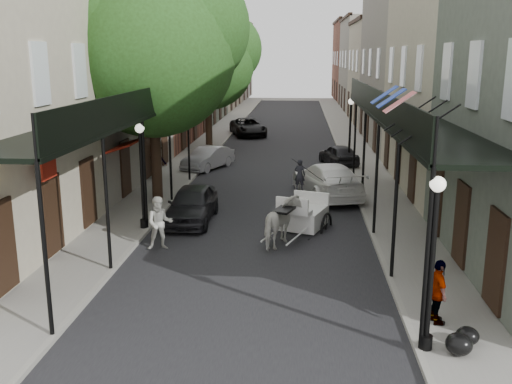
% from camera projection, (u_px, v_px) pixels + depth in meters
% --- Properties ---
extents(ground, '(140.00, 140.00, 0.00)m').
position_uv_depth(ground, '(241.00, 306.00, 14.27)').
color(ground, gray).
rests_on(ground, ground).
extents(road, '(8.00, 90.00, 0.01)m').
position_uv_depth(road, '(276.00, 161.00, 33.64)').
color(road, black).
rests_on(road, ground).
extents(sidewalk_left, '(2.20, 90.00, 0.12)m').
position_uv_depth(sidewalk_left, '(192.00, 159.00, 34.01)').
color(sidewalk_left, gray).
rests_on(sidewalk_left, ground).
extents(sidewalk_right, '(2.20, 90.00, 0.12)m').
position_uv_depth(sidewalk_right, '(361.00, 161.00, 33.26)').
color(sidewalk_right, gray).
rests_on(sidewalk_right, ground).
extents(building_row_left, '(5.00, 80.00, 10.50)m').
position_uv_depth(building_row_left, '(168.00, 66.00, 42.74)').
color(building_row_left, '#B2A98E').
rests_on(building_row_left, ground).
extents(building_row_right, '(5.00, 80.00, 10.50)m').
position_uv_depth(building_row_right, '(400.00, 67.00, 41.45)').
color(building_row_right, gray).
rests_on(building_row_right, ground).
extents(gallery_left, '(2.20, 18.05, 4.88)m').
position_uv_depth(gallery_left, '(128.00, 114.00, 20.43)').
color(gallery_left, black).
rests_on(gallery_left, sidewalk_left).
extents(gallery_right, '(2.20, 18.05, 4.88)m').
position_uv_depth(gallery_right, '(399.00, 116.00, 19.72)').
color(gallery_right, black).
rests_on(gallery_right, sidewalk_right).
extents(tree_near, '(7.31, 6.80, 9.63)m').
position_uv_depth(tree_near, '(162.00, 45.00, 22.91)').
color(tree_near, '#382619').
rests_on(tree_near, sidewalk_left).
extents(tree_far, '(6.45, 6.00, 8.61)m').
position_uv_depth(tree_far, '(213.00, 59.00, 36.63)').
color(tree_far, '#382619').
rests_on(tree_far, sidewalk_left).
extents(lamppost_right_near, '(0.32, 0.32, 3.71)m').
position_uv_depth(lamppost_right_near, '(432.00, 262.00, 11.54)').
color(lamppost_right_near, black).
rests_on(lamppost_right_near, sidewalk_right).
extents(lamppost_left, '(0.32, 0.32, 3.71)m').
position_uv_depth(lamppost_left, '(142.00, 175.00, 19.90)').
color(lamppost_left, black).
rests_on(lamppost_left, sidewalk_left).
extents(lamppost_right_far, '(0.32, 0.32, 3.71)m').
position_uv_depth(lamppost_right_far, '(350.00, 132.00, 30.92)').
color(lamppost_right_far, black).
rests_on(lamppost_right_far, sidewalk_right).
extents(horse, '(1.44, 2.06, 1.59)m').
position_uv_depth(horse, '(283.00, 223.00, 18.60)').
color(horse, silver).
rests_on(horse, ground).
extents(carriage, '(2.14, 2.65, 2.65)m').
position_uv_depth(carriage, '(307.00, 199.00, 20.74)').
color(carriage, black).
rests_on(carriage, ground).
extents(pedestrian_walking, '(0.98, 0.84, 1.75)m').
position_uv_depth(pedestrian_walking, '(160.00, 223.00, 18.26)').
color(pedestrian_walking, '#B3B3A8').
rests_on(pedestrian_walking, ground).
extents(pedestrian_sidewalk_left, '(1.17, 0.80, 1.66)m').
position_uv_depth(pedestrian_sidewalk_left, '(156.00, 160.00, 28.62)').
color(pedestrian_sidewalk_left, gray).
rests_on(pedestrian_sidewalk_left, sidewalk_left).
extents(pedestrian_sidewalk_right, '(0.46, 0.93, 1.53)m').
position_uv_depth(pedestrian_sidewalk_right, '(438.00, 292.00, 12.94)').
color(pedestrian_sidewalk_right, gray).
rests_on(pedestrian_sidewalk_right, sidewalk_right).
extents(car_left_near, '(1.63, 3.98, 1.35)m').
position_uv_depth(car_left_near, '(192.00, 204.00, 21.34)').
color(car_left_near, black).
rests_on(car_left_near, ground).
extents(car_left_mid, '(2.64, 3.92, 1.22)m').
position_uv_depth(car_left_mid, '(208.00, 158.00, 31.16)').
color(car_left_mid, '#A0A0A5').
rests_on(car_left_mid, ground).
extents(car_left_far, '(3.52, 5.29, 1.35)m').
position_uv_depth(car_left_far, '(248.00, 127.00, 43.91)').
color(car_left_far, black).
rests_on(car_left_far, ground).
extents(car_right_near, '(3.41, 5.59, 1.51)m').
position_uv_depth(car_right_near, '(327.00, 180.00, 25.06)').
color(car_right_near, white).
rests_on(car_right_near, ground).
extents(car_right_far, '(2.40, 3.82, 1.21)m').
position_uv_depth(car_right_far, '(339.00, 155.00, 32.26)').
color(car_right_far, black).
rests_on(car_right_far, ground).
extents(trash_bags, '(0.82, 0.97, 0.47)m').
position_uv_depth(trash_bags, '(462.00, 341.00, 11.86)').
color(trash_bags, black).
rests_on(trash_bags, sidewalk_right).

